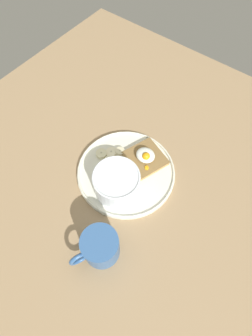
% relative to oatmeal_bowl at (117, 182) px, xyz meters
% --- Properties ---
extents(ground_plane, '(1.20, 1.20, 0.02)m').
position_rel_oatmeal_bowl_xyz_m(ground_plane, '(0.01, -0.06, -0.06)').
color(ground_plane, '#9C7E59').
rests_on(ground_plane, ground).
extents(plate, '(0.28, 0.28, 0.02)m').
position_rel_oatmeal_bowl_xyz_m(plate, '(0.01, -0.06, -0.04)').
color(plate, silver).
rests_on(plate, ground_plane).
extents(oatmeal_bowl, '(0.13, 0.13, 0.07)m').
position_rel_oatmeal_bowl_xyz_m(oatmeal_bowl, '(0.00, 0.00, 0.00)').
color(oatmeal_bowl, white).
rests_on(oatmeal_bowl, plate).
extents(toast_slice, '(0.13, 0.13, 0.02)m').
position_rel_oatmeal_bowl_xyz_m(toast_slice, '(-0.01, -0.12, -0.03)').
color(toast_slice, olive).
rests_on(toast_slice, plate).
extents(poached_egg, '(0.06, 0.06, 0.03)m').
position_rel_oatmeal_bowl_xyz_m(poached_egg, '(-0.01, -0.12, -0.01)').
color(poached_egg, white).
rests_on(poached_egg, toast_slice).
extents(banana_slice_front, '(0.05, 0.05, 0.01)m').
position_rel_oatmeal_bowl_xyz_m(banana_slice_front, '(0.08, -0.08, -0.03)').
color(banana_slice_front, '#F7EDC4').
rests_on(banana_slice_front, plate).
extents(banana_slice_left, '(0.05, 0.05, 0.01)m').
position_rel_oatmeal_bowl_xyz_m(banana_slice_left, '(0.10, -0.06, -0.03)').
color(banana_slice_left, beige).
rests_on(banana_slice_left, plate).
extents(banana_slice_back, '(0.05, 0.05, 0.01)m').
position_rel_oatmeal_bowl_xyz_m(banana_slice_back, '(0.07, -0.05, -0.03)').
color(banana_slice_back, '#F1E9C2').
rests_on(banana_slice_back, plate).
extents(banana_slice_right, '(0.04, 0.04, 0.02)m').
position_rel_oatmeal_bowl_xyz_m(banana_slice_right, '(0.06, -0.10, -0.03)').
color(banana_slice_right, beige).
rests_on(banana_slice_right, plate).
extents(coffee_mug, '(0.09, 0.12, 0.09)m').
position_rel_oatmeal_bowl_xyz_m(coffee_mug, '(-0.07, 0.16, 0.00)').
color(coffee_mug, '#335D95').
rests_on(coffee_mug, ground_plane).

